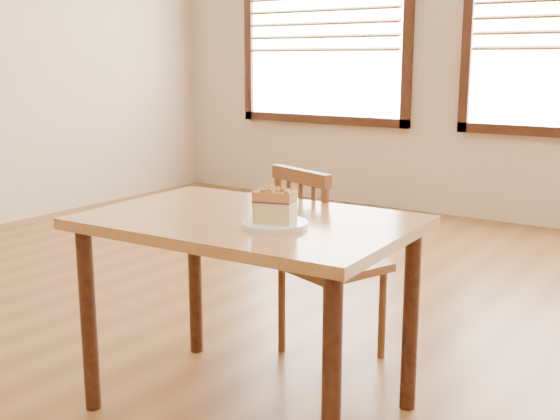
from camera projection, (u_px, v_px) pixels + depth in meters
name	position (u px, v px, depth m)	size (l,w,h in m)	color
window_left	(323.00, 2.00, 6.32)	(1.76, 0.10, 1.96)	white
cafe_table_main	(249.00, 244.00, 2.55)	(1.20, 0.83, 0.75)	#B47346
cafe_chair_main	(325.00, 262.00, 3.06)	(0.50, 0.50, 0.87)	brown
plate	(275.00, 225.00, 2.38)	(0.23, 0.23, 0.02)	white
cake_slice	(275.00, 205.00, 2.36)	(0.16, 0.13, 0.12)	#DDC57D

